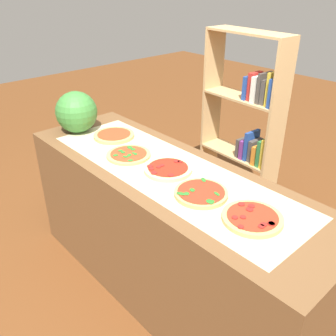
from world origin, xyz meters
TOP-DOWN VIEW (x-y plane):
  - ground_plane at (0.00, 0.00)m, footprint 12.00×12.00m
  - counter at (0.00, 0.00)m, footprint 2.12×0.69m
  - parchment_paper at (0.00, 0.00)m, footprint 1.73×0.52m
  - pizza_plain_0 at (-0.62, 0.05)m, footprint 0.28×0.28m
  - pizza_spinach_1 at (-0.31, -0.05)m, footprint 0.28×0.28m
  - pizza_pepperoni_2 at (-0.00, -0.01)m, footprint 0.28×0.28m
  - pizza_spinach_3 at (0.31, -0.05)m, footprint 0.28×0.28m
  - pizza_pepperoni_4 at (0.62, -0.03)m, footprint 0.28×0.28m
  - watermelon at (-0.88, -0.08)m, footprint 0.29×0.29m
  - bookshelf at (-0.26, 1.13)m, footprint 0.73×0.26m

SIDE VIEW (x-z plane):
  - ground_plane at x=0.00m, z-range 0.00..0.00m
  - counter at x=0.00m, z-range 0.00..0.90m
  - bookshelf at x=-0.26m, z-range -0.01..1.53m
  - parchment_paper at x=0.00m, z-range 0.90..0.91m
  - pizza_spinach_1 at x=-0.31m, z-range 0.90..0.93m
  - pizza_pepperoni_4 at x=0.62m, z-range 0.90..0.93m
  - pizza_plain_0 at x=-0.62m, z-range 0.91..0.93m
  - pizza_pepperoni_2 at x=0.00m, z-range 0.90..0.93m
  - pizza_spinach_3 at x=0.31m, z-range 0.90..0.93m
  - watermelon at x=-0.88m, z-range 0.90..1.20m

